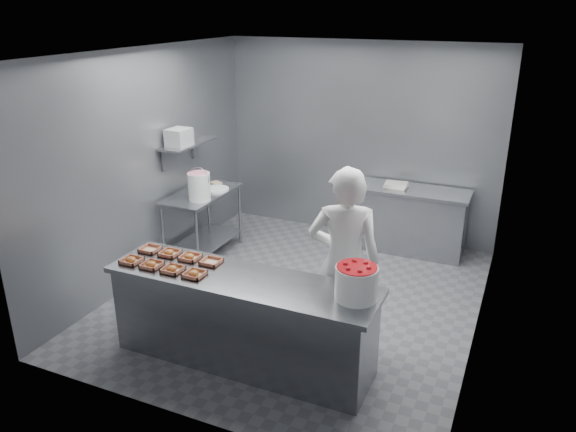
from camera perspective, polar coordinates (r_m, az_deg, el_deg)
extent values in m
plane|color=#4C4C51|center=(6.70, 0.99, -8.30)|extent=(4.50, 4.50, 0.00)
plane|color=white|center=(5.87, 1.17, 16.32)|extent=(4.50, 4.50, 0.00)
cube|color=slate|center=(8.19, 7.27, 7.54)|extent=(4.00, 0.04, 2.80)
cube|color=slate|center=(7.12, -13.98, 5.07)|extent=(0.04, 4.50, 2.80)
cube|color=slate|center=(5.71, 19.89, 0.51)|extent=(0.04, 4.50, 2.80)
cube|color=slate|center=(5.21, -4.79, -6.50)|extent=(2.60, 0.70, 0.05)
cube|color=slate|center=(5.44, -4.65, -10.72)|extent=(2.50, 0.64, 0.85)
cube|color=slate|center=(7.54, -8.78, 2.20)|extent=(0.60, 1.20, 0.04)
cube|color=slate|center=(7.79, -8.51, -2.55)|extent=(0.56, 1.15, 0.03)
cylinder|color=slate|center=(7.41, -12.60, -2.07)|extent=(0.04, 0.04, 0.88)
cylinder|color=slate|center=(7.13, -9.21, -2.75)|extent=(0.04, 0.04, 0.88)
cylinder|color=slate|center=(8.27, -8.08, 0.68)|extent=(0.04, 0.04, 0.88)
cylinder|color=slate|center=(8.02, -4.91, 0.17)|extent=(0.04, 0.04, 0.88)
cube|color=slate|center=(7.79, 12.67, 2.50)|extent=(1.50, 0.60, 0.05)
cube|color=slate|center=(7.94, 12.41, -0.58)|extent=(1.44, 0.55, 0.85)
cube|color=slate|center=(7.45, -10.18, 7.24)|extent=(0.35, 0.90, 0.03)
cube|color=tan|center=(5.67, -15.61, -4.39)|extent=(0.18, 0.18, 0.04)
cube|color=white|center=(5.66, -15.15, -4.51)|extent=(0.10, 0.06, 0.00)
ellipsoid|color=#AE642B|center=(5.67, -15.70, -4.28)|extent=(0.10, 0.10, 0.05)
cube|color=tan|center=(5.53, -13.67, -4.86)|extent=(0.18, 0.18, 0.04)
cube|color=white|center=(5.52, -13.19, -4.98)|extent=(0.10, 0.06, 0.00)
ellipsoid|color=#AE642B|center=(5.53, -13.76, -4.74)|extent=(0.10, 0.10, 0.05)
cube|color=tan|center=(5.40, -11.62, -5.35)|extent=(0.18, 0.18, 0.04)
cube|color=white|center=(5.39, -11.13, -5.47)|extent=(0.10, 0.06, 0.00)
ellipsoid|color=#AE642B|center=(5.40, -11.72, -5.23)|extent=(0.10, 0.10, 0.05)
cube|color=tan|center=(5.27, -9.48, -5.85)|extent=(0.18, 0.18, 0.04)
cube|color=white|center=(5.27, -8.97, -5.98)|extent=(0.10, 0.06, 0.00)
ellipsoid|color=#AE642B|center=(5.27, -9.57, -5.74)|extent=(0.10, 0.10, 0.05)
cube|color=tan|center=(5.88, -13.83, -3.29)|extent=(0.18, 0.18, 0.04)
cube|color=white|center=(5.87, -13.38, -3.41)|extent=(0.10, 0.06, 0.00)
cube|color=tan|center=(5.74, -11.91, -3.72)|extent=(0.18, 0.18, 0.04)
cube|color=white|center=(5.73, -11.45, -3.83)|extent=(0.10, 0.06, 0.00)
ellipsoid|color=#AE642B|center=(5.74, -12.00, -3.61)|extent=(0.10, 0.10, 0.05)
cube|color=tan|center=(5.62, -9.91, -4.16)|extent=(0.18, 0.18, 0.04)
cube|color=white|center=(5.61, -9.43, -4.27)|extent=(0.10, 0.06, 0.00)
ellipsoid|color=#AE642B|center=(5.62, -10.00, -4.05)|extent=(0.10, 0.10, 0.05)
cube|color=tan|center=(5.49, -7.81, -4.61)|extent=(0.18, 0.18, 0.04)
cube|color=white|center=(5.49, -7.32, -4.73)|extent=(0.10, 0.06, 0.00)
imported|color=white|center=(5.39, 5.71, -4.68)|extent=(0.80, 0.64, 1.90)
cylinder|color=white|center=(4.81, 6.95, -6.78)|extent=(0.37, 0.37, 0.29)
cylinder|color=red|center=(4.75, 7.02, -5.32)|extent=(0.34, 0.34, 0.04)
cylinder|color=white|center=(7.22, -9.01, 2.98)|extent=(0.28, 0.28, 0.36)
cylinder|color=#CE677F|center=(7.17, -9.09, 4.30)|extent=(0.26, 0.26, 0.02)
torus|color=slate|center=(7.19, -9.06, 3.79)|extent=(0.30, 0.01, 0.30)
cylinder|color=white|center=(7.62, -7.30, 2.72)|extent=(0.34, 0.34, 0.03)
cube|color=#CCB28C|center=(7.90, -7.36, 3.36)|extent=(0.18, 0.17, 0.02)
cube|color=gray|center=(7.28, -11.02, 7.87)|extent=(0.27, 0.30, 0.22)
cube|color=silver|center=(7.82, 10.94, 3.13)|extent=(0.31, 0.23, 0.06)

